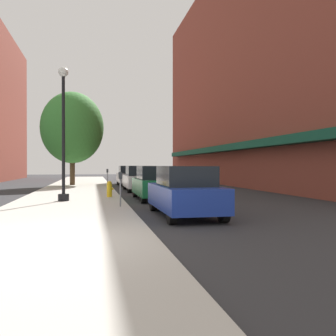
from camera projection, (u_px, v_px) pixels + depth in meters
The scene contains 12 objects.
ground_plane at pixel (136, 189), 25.76m from camera, with size 90.00×90.00×0.00m, color #2D2D30.
sidewalk_slab at pixel (78, 188), 25.93m from camera, with size 4.80×50.00×0.12m, color #B7B2A8.
building_right_brick at pixel (255, 72), 31.84m from camera, with size 6.80×40.00×19.79m.
lamppost at pixel (63, 131), 15.99m from camera, with size 0.48×0.48×5.90m.
fire_hydrant at pixel (109, 189), 18.02m from camera, with size 0.33×0.26×0.79m.
parking_meter_near at pixel (120, 185), 13.83m from camera, with size 0.14×0.09×1.31m.
parking_meter_far at pixel (107, 176), 26.14m from camera, with size 0.14×0.09×1.31m.
tree_near at pixel (72, 128), 29.11m from camera, with size 4.97×4.97×7.46m.
car_blue at pixel (185, 192), 12.01m from camera, with size 1.80×4.30×1.66m.
car_green at pixel (155, 183), 17.79m from camera, with size 1.80×4.30×1.66m.
car_white at pixel (139, 179), 23.99m from camera, with size 1.80×4.30×1.66m.
car_silver at pixel (129, 176), 30.66m from camera, with size 1.80×4.30×1.66m.
Camera 1 is at (1.02, -7.68, 1.68)m, focal length 38.84 mm.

